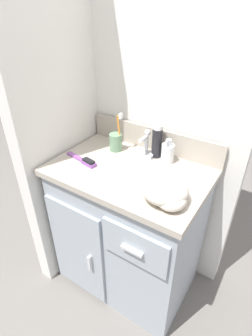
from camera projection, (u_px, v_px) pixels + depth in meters
The scene contains 11 objects.
ground_plane at pixel (128, 275), 1.63m from camera, with size 6.00×6.00×0.00m, color slate.
wall_back at pixel (162, 85), 1.25m from camera, with size 0.91×0.08×2.20m, color silver.
wall_left at pixel (55, 86), 1.24m from camera, with size 0.08×0.57×2.20m, color silver.
vanity at pixel (128, 228), 1.41m from camera, with size 0.73×0.50×0.78m.
backsplash at pixel (154, 139), 1.35m from camera, with size 0.73×0.02×0.12m.
sink_faucet at pixel (146, 147), 1.30m from camera, with size 0.09×0.09×0.14m.
toothbrush_cup at pixel (116, 142), 1.35m from camera, with size 0.07×0.07×0.20m.
soap_dispenser at pixel (168, 153), 1.24m from camera, with size 0.06×0.06×0.13m.
shaving_cream_can at pixel (157, 141), 1.27m from camera, with size 0.05×0.05×0.17m.
hairbrush at pixel (85, 161), 1.26m from camera, with size 0.20×0.06×0.03m.
hand_towel at pixel (166, 192), 0.99m from camera, with size 0.19×0.17×0.10m.
Camera 1 is at (0.55, -0.86, 1.43)m, focal length 28.00 mm.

